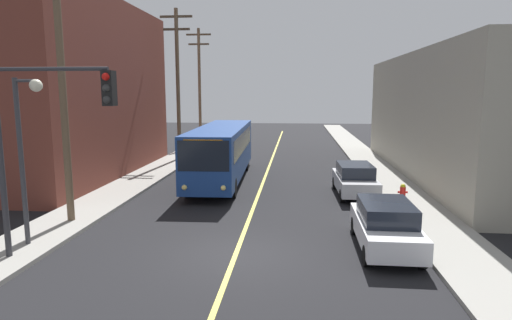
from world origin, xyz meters
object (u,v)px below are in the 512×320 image
fire_hydrant (403,192)px  street_lamp_left (26,137)px  utility_pole_near (62,73)px  parked_car_silver (355,179)px  utility_pole_mid (178,78)px  utility_pole_far (199,81)px  city_bus (222,150)px  traffic_signal_left_corner (46,123)px  parked_car_white (386,225)px

fire_hydrant → street_lamp_left: bearing=-152.9°
utility_pole_near → fire_hydrant: utility_pole_near is taller
parked_car_silver → utility_pole_mid: (-11.87, 10.46, 5.38)m
parked_car_silver → utility_pole_mid: size_ratio=0.40×
utility_pole_far → street_lamp_left: 29.32m
utility_pole_near → utility_pole_mid: utility_pole_mid is taller
fire_hydrant → city_bus: bearing=153.0°
utility_pole_mid → utility_pole_far: utility_pole_mid is taller
traffic_signal_left_corner → street_lamp_left: (-1.42, 1.14, -0.56)m
utility_pole_mid → utility_pole_far: 10.10m
utility_pole_near → traffic_signal_left_corner: utility_pole_near is taller
parked_car_white → utility_pole_near: size_ratio=0.42×
utility_pole_far → city_bus: bearing=-73.5°
utility_pole_mid → utility_pole_near: bearing=-90.0°
city_bus → utility_pole_mid: size_ratio=1.10×
street_lamp_left → utility_pole_mid: bearing=90.5°
utility_pole_far → parked_car_white: bearing=-66.1°
parked_car_white → utility_pole_far: (-12.51, 28.25, 5.38)m
parked_car_silver → parked_car_white: bearing=-89.8°
parked_car_silver → fire_hydrant: parked_car_silver is taller
utility_pole_mid → fire_hydrant: bearing=-41.2°
parked_car_white → street_lamp_left: size_ratio=0.80×
parked_car_white → utility_pole_far: bearing=113.9°
parked_car_white → utility_pole_near: utility_pole_near is taller
parked_car_white → fire_hydrant: size_ratio=5.25×
utility_pole_near → utility_pole_far: (-0.63, 26.45, 0.32)m
street_lamp_left → fire_hydrant: street_lamp_left is taller
parked_car_white → fire_hydrant: parked_car_white is taller
city_bus → traffic_signal_left_corner: traffic_signal_left_corner is taller
utility_pole_mid → street_lamp_left: utility_pole_mid is taller
utility_pole_near → street_lamp_left: size_ratio=1.90×
parked_car_silver → utility_pole_far: (-12.48, 20.55, 5.38)m
fire_hydrant → parked_car_silver: bearing=140.3°
parked_car_silver → utility_pole_near: size_ratio=0.43×
utility_pole_far → fire_hydrant: size_ratio=13.21×
city_bus → street_lamp_left: (-4.38, -11.74, 1.92)m
utility_pole_near → fire_hydrant: bearing=17.1°
street_lamp_left → fire_hydrant: bearing=27.1°
utility_pole_mid → city_bus: bearing=-58.3°
utility_pole_mid → fire_hydrant: size_ratio=13.22×
city_bus → utility_pole_far: (-5.17, 17.46, 4.40)m
fire_hydrant → utility_pole_mid: bearing=138.8°
city_bus → fire_hydrant: size_ratio=14.55×
parked_car_white → utility_pole_near: 13.04m
parked_car_white → utility_pole_mid: 22.37m
utility_pole_near → traffic_signal_left_corner: bearing=-67.8°
traffic_signal_left_corner → fire_hydrant: size_ratio=7.14×
city_bus → utility_pole_far: 18.74m
parked_car_silver → utility_pole_near: 14.18m
parked_car_silver → utility_pole_mid: bearing=138.6°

